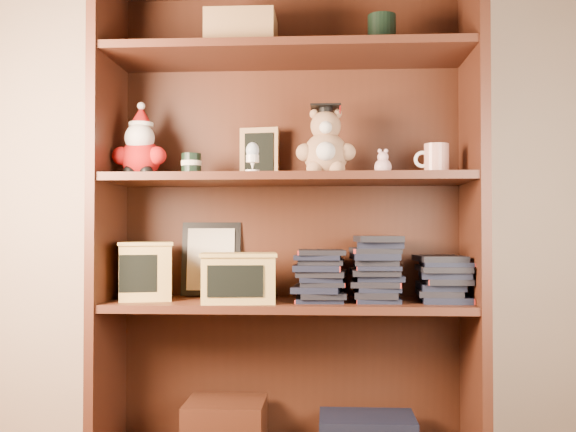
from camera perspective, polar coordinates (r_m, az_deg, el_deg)
name	(u,v)px	position (r m, az deg, el deg)	size (l,w,h in m)	color
bookcase	(288,229)	(2.20, 0.01, -1.10)	(1.20, 0.35, 1.60)	#442013
shelf_lower	(288,305)	(2.16, 0.00, -7.51)	(1.14, 0.33, 0.02)	#442013
shelf_upper	(288,179)	(2.15, 0.00, 3.13)	(1.14, 0.33, 0.02)	#442013
santa_plush	(140,148)	(2.24, -12.39, 5.64)	(0.18, 0.13, 0.25)	#A50F0F
teachers_tin	(191,164)	(2.20, -8.19, 4.34)	(0.06, 0.06, 0.07)	black
chalkboard_plaque	(259,154)	(2.29, -2.44, 5.27)	(0.13, 0.08, 0.17)	#9E7547
egg_cup	(253,157)	(2.10, -3.02, 5.04)	(0.05, 0.05, 0.10)	white
grad_teddy_bear	(326,148)	(2.15, 3.21, 5.79)	(0.19, 0.16, 0.23)	#A67C58
pink_figurine	(383,165)	(2.16, 8.04, 4.32)	(0.05, 0.05, 0.09)	beige
teacher_mug	(436,159)	(2.18, 12.40, 4.71)	(0.11, 0.08, 0.10)	silver
certificate_frame	(211,259)	(2.32, -6.53, -3.65)	(0.20, 0.05, 0.25)	black
treats_box	(145,270)	(2.23, -11.99, -4.53)	(0.21, 0.21, 0.19)	tan
pencils_box	(239,277)	(2.10, -4.19, -5.20)	(0.25, 0.19, 0.15)	tan
book_stack_left	(321,276)	(2.15, 2.78, -5.07)	(0.14, 0.20, 0.16)	black
book_stack_mid	(377,271)	(2.15, 7.59, -4.62)	(0.14, 0.20, 0.19)	black
book_stack_right	(442,281)	(2.18, 12.94, -5.40)	(0.14, 0.20, 0.13)	black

